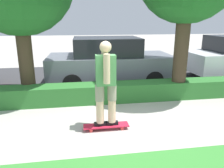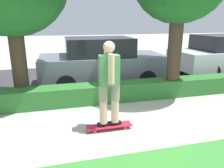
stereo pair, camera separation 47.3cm
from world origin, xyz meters
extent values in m
plane|color=#ADA89E|center=(0.00, 0.00, 0.00)|extent=(60.00, 60.00, 0.00)
cube|color=#38383A|center=(0.00, 4.20, 0.00)|extent=(18.52, 5.00, 0.01)
cube|color=#2D702D|center=(0.00, 1.60, 0.25)|extent=(18.52, 0.60, 0.51)
cube|color=red|center=(-0.37, -0.05, 0.08)|extent=(0.95, 0.24, 0.02)
cylinder|color=red|center=(-0.05, -0.14, 0.04)|extent=(0.07, 0.04, 0.07)
cylinder|color=red|center=(-0.05, 0.04, 0.04)|extent=(0.07, 0.04, 0.07)
cylinder|color=red|center=(-0.70, -0.14, 0.04)|extent=(0.07, 0.04, 0.07)
cylinder|color=red|center=(-0.70, 0.04, 0.04)|extent=(0.07, 0.04, 0.07)
cube|color=black|center=(-0.50, -0.05, 0.13)|extent=(0.26, 0.09, 0.07)
cylinder|color=beige|center=(-0.50, -0.05, 0.57)|extent=(0.16, 0.16, 0.81)
cylinder|color=gray|center=(-0.50, -0.05, 0.81)|extent=(0.18, 0.18, 0.32)
cube|color=black|center=(-0.25, -0.05, 0.13)|extent=(0.26, 0.09, 0.07)
cylinder|color=beige|center=(-0.25, -0.05, 0.57)|extent=(0.16, 0.16, 0.81)
cylinder|color=gray|center=(-0.25, -0.05, 0.81)|extent=(0.18, 0.18, 0.32)
cube|color=#519356|center=(-0.37, -0.05, 1.27)|extent=(0.39, 0.21, 0.60)
cylinder|color=beige|center=(-0.37, -0.21, 1.33)|extent=(0.13, 0.13, 0.56)
cylinder|color=beige|center=(-0.37, 0.11, 1.33)|extent=(0.13, 0.13, 0.56)
sphere|color=beige|center=(-0.37, -0.05, 1.72)|extent=(0.23, 0.23, 0.23)
cylinder|color=#423323|center=(-2.31, 2.01, 1.22)|extent=(0.39, 0.39, 2.44)
cylinder|color=#423323|center=(1.94, 1.55, 1.35)|extent=(0.39, 0.39, 2.69)
cube|color=slate|center=(0.21, 3.37, 0.67)|extent=(4.32, 1.93, 0.73)
cube|color=black|center=(0.08, 3.37, 1.33)|extent=(2.26, 1.68, 0.61)
cylinder|color=black|center=(1.54, 2.51, 0.30)|extent=(0.61, 0.22, 0.61)
cylinder|color=black|center=(1.54, 4.23, 0.30)|extent=(0.61, 0.22, 0.61)
cylinder|color=black|center=(-1.12, 2.51, 0.30)|extent=(0.61, 0.22, 0.61)
cylinder|color=black|center=(-1.12, 4.23, 0.30)|extent=(0.61, 0.22, 0.61)
cylinder|color=black|center=(4.09, 2.56, 0.34)|extent=(0.68, 0.23, 0.68)
cylinder|color=black|center=(4.09, 4.32, 0.34)|extent=(0.68, 0.23, 0.68)
camera|label=1|loc=(-0.88, -4.17, 2.21)|focal=35.00mm
camera|label=2|loc=(-1.35, -4.08, 2.21)|focal=35.00mm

